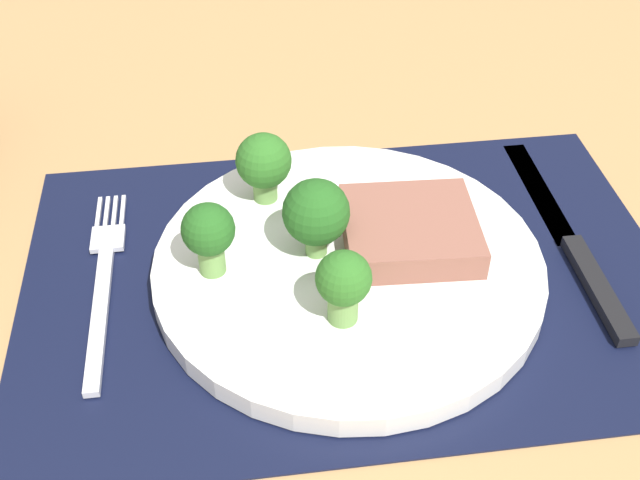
# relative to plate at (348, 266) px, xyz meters

# --- Properties ---
(ground_plane) EXTENTS (1.40, 1.10, 0.03)m
(ground_plane) POSITION_rel_plate_xyz_m (0.00, 0.00, -0.03)
(ground_plane) COLOR tan
(placemat) EXTENTS (0.45, 0.30, 0.00)m
(placemat) POSITION_rel_plate_xyz_m (0.00, 0.00, -0.01)
(placemat) COLOR black
(placemat) RESTS_ON ground_plane
(plate) EXTENTS (0.27, 0.27, 0.02)m
(plate) POSITION_rel_plate_xyz_m (0.00, 0.00, 0.00)
(plate) COLOR white
(plate) RESTS_ON placemat
(steak) EXTENTS (0.10, 0.09, 0.02)m
(steak) POSITION_rel_plate_xyz_m (0.04, 0.01, 0.02)
(steak) COLOR #8C5647
(steak) RESTS_ON plate
(broccoli_center) EXTENTS (0.05, 0.05, 0.06)m
(broccoli_center) POSITION_rel_plate_xyz_m (-0.02, 0.01, 0.04)
(broccoli_center) COLOR #6B994C
(broccoli_center) RESTS_ON plate
(broccoli_front_edge) EXTENTS (0.03, 0.03, 0.05)m
(broccoli_front_edge) POSITION_rel_plate_xyz_m (-0.01, -0.05, 0.04)
(broccoli_front_edge) COLOR #6B994C
(broccoli_front_edge) RESTS_ON plate
(broccoli_back_left) EXTENTS (0.04, 0.04, 0.05)m
(broccoli_back_left) POSITION_rel_plate_xyz_m (-0.09, -0.00, 0.04)
(broccoli_back_left) COLOR #6B994C
(broccoli_back_left) RESTS_ON plate
(broccoli_near_fork) EXTENTS (0.04, 0.04, 0.05)m
(broccoli_near_fork) POSITION_rel_plate_xyz_m (-0.05, 0.07, 0.04)
(broccoli_near_fork) COLOR #6B994C
(broccoli_near_fork) RESTS_ON plate
(fork) EXTENTS (0.02, 0.19, 0.01)m
(fork) POSITION_rel_plate_xyz_m (-0.17, 0.01, -0.01)
(fork) COLOR silver
(fork) RESTS_ON placemat
(knife) EXTENTS (0.02, 0.23, 0.01)m
(knife) POSITION_rel_plate_xyz_m (0.17, 0.01, -0.00)
(knife) COLOR black
(knife) RESTS_ON placemat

